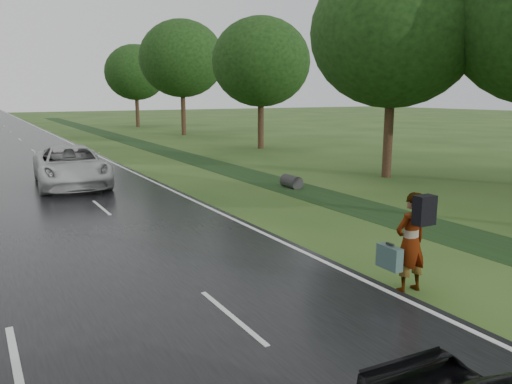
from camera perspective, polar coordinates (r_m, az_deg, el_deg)
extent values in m
plane|color=#294719|center=(8.44, -25.64, -18.02)|extent=(220.00, 220.00, 0.00)
cube|color=silver|center=(53.06, -22.33, 6.15)|extent=(0.12, 180.00, 0.01)
cube|color=black|center=(30.13, -6.63, 3.59)|extent=(2.20, 120.00, 0.01)
cylinder|color=#2D2D2D|center=(21.37, 4.06, 1.18)|extent=(0.56, 1.00, 0.56)
cylinder|color=#352115|center=(24.63, 14.86, 6.08)|extent=(0.44, 0.44, 3.84)
ellipsoid|color=black|center=(24.70, 15.44, 17.16)|extent=(7.60, 7.60, 6.84)
cylinder|color=#352115|center=(36.54, 0.55, 7.76)|extent=(0.44, 0.44, 3.52)
ellipsoid|color=black|center=(36.53, 0.56, 14.64)|extent=(7.00, 7.00, 6.30)
cylinder|color=#352115|center=(48.94, -8.30, 8.90)|extent=(0.44, 0.44, 4.16)
ellipsoid|color=black|center=(49.01, -8.47, 14.84)|extent=(8.00, 8.00, 7.20)
cylinder|color=#352115|center=(62.08, -13.40, 8.96)|extent=(0.44, 0.44, 3.68)
ellipsoid|color=black|center=(62.09, -13.60, 13.15)|extent=(7.20, 7.20, 6.48)
imported|color=#A5998C|center=(10.51, 17.24, -5.53)|extent=(0.77, 0.52, 2.06)
cube|color=black|center=(10.13, 18.70, -1.98)|extent=(0.42, 0.26, 0.58)
cube|color=#3C5754|center=(10.37, 15.00, -7.23)|extent=(0.21, 0.58, 0.47)
cube|color=black|center=(10.29, 15.07, -5.78)|extent=(0.06, 0.19, 0.04)
imported|color=silver|center=(22.94, -20.38, 2.82)|extent=(3.25, 6.32, 1.71)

